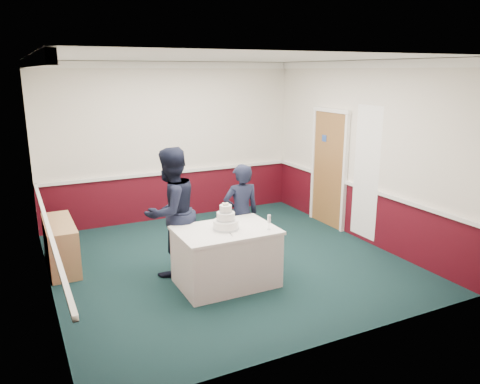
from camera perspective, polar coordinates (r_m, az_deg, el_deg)
name	(u,v)px	position (r m, az deg, el deg)	size (l,w,h in m)	color
ground	(227,261)	(7.25, -1.61, -8.42)	(5.00, 5.00, 0.00)	#13292F
room_shell	(214,128)	(7.31, -3.18, 7.76)	(5.00, 5.00, 3.00)	silver
sideboard	(61,245)	(7.39, -20.99, -6.05)	(0.41, 1.20, 0.70)	tan
cake_table	(226,256)	(6.38, -1.71, -7.83)	(1.32, 0.92, 0.79)	white
wedding_cake	(226,221)	(6.21, -1.74, -3.56)	(0.35, 0.35, 0.36)	white
cake_knife	(230,234)	(6.06, -1.20, -5.10)	(0.01, 0.22, 0.01)	silver
champagne_flute	(269,220)	(6.18, 3.57, -3.40)	(0.05, 0.05, 0.21)	silver
person_man	(171,212)	(6.63, -8.41, -2.42)	(0.89, 0.69, 1.83)	black
person_woman	(241,214)	(6.95, 0.14, -2.74)	(0.56, 0.37, 1.53)	black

